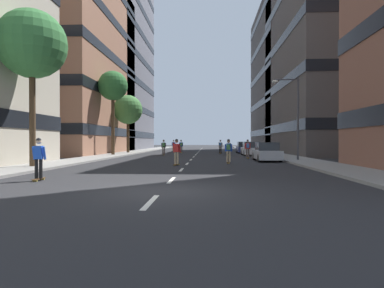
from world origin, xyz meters
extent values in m
plane|color=#28282B|center=(0.00, 29.48, 0.00)|extent=(176.86, 176.86, 0.00)
cube|color=gray|center=(-8.97, 33.16, 0.07)|extent=(3.08, 81.06, 0.14)
cube|color=gray|center=(8.97, 33.16, 0.07)|extent=(3.08, 81.06, 0.14)
cube|color=silver|center=(0.00, -2.00, 0.00)|extent=(0.16, 2.20, 0.01)
cube|color=silver|center=(0.00, 3.00, 0.00)|extent=(0.16, 2.20, 0.01)
cube|color=silver|center=(0.00, 8.00, 0.00)|extent=(0.16, 2.20, 0.01)
cube|color=silver|center=(0.00, 13.00, 0.00)|extent=(0.16, 2.20, 0.01)
cube|color=silver|center=(0.00, 18.00, 0.00)|extent=(0.16, 2.20, 0.01)
cube|color=silver|center=(0.00, 23.00, 0.00)|extent=(0.16, 2.20, 0.01)
cube|color=silver|center=(0.00, 28.00, 0.00)|extent=(0.16, 2.20, 0.01)
cube|color=silver|center=(0.00, 33.00, 0.00)|extent=(0.16, 2.20, 0.01)
cube|color=silver|center=(0.00, 38.00, 0.00)|extent=(0.16, 2.20, 0.01)
cube|color=silver|center=(0.00, 43.00, 0.00)|extent=(0.16, 2.20, 0.01)
cube|color=silver|center=(0.00, 48.00, 0.00)|extent=(0.16, 2.20, 0.01)
cube|color=silver|center=(0.00, 53.00, 0.00)|extent=(0.16, 2.20, 0.01)
cube|color=silver|center=(0.00, 58.00, 0.00)|extent=(0.16, 2.20, 0.01)
cube|color=silver|center=(0.00, 63.00, 0.00)|extent=(0.16, 2.20, 0.01)
cube|color=#9E6B51|center=(-17.64, 31.51, 11.69)|extent=(14.25, 22.45, 23.39)
cube|color=black|center=(-17.64, 31.51, 2.81)|extent=(14.37, 22.57, 1.10)
cube|color=black|center=(-17.64, 31.51, 7.48)|extent=(14.37, 22.57, 1.10)
cube|color=black|center=(-17.64, 31.51, 12.16)|extent=(14.37, 22.57, 1.10)
cube|color=black|center=(-17.64, 31.51, 16.84)|extent=(14.37, 22.57, 1.10)
cube|color=slate|center=(-17.64, 49.47, 18.13)|extent=(14.25, 23.65, 36.26)
cube|color=black|center=(-17.64, 49.47, 2.72)|extent=(14.37, 23.77, 1.10)
cube|color=black|center=(-17.64, 49.47, 7.25)|extent=(14.37, 23.77, 1.10)
cube|color=black|center=(-17.64, 49.47, 11.79)|extent=(14.37, 23.77, 1.10)
cube|color=black|center=(-17.64, 49.47, 16.32)|extent=(14.37, 23.77, 1.10)
cube|color=black|center=(-17.64, 49.47, 20.85)|extent=(14.37, 23.77, 1.10)
cube|color=black|center=(-17.64, 49.47, 25.39)|extent=(14.37, 23.77, 1.10)
cube|color=#4C4744|center=(17.64, 31.51, 13.49)|extent=(14.25, 22.34, 26.98)
cube|color=black|center=(17.64, 31.51, 3.24)|extent=(14.37, 22.46, 1.10)
cube|color=black|center=(17.64, 31.51, 8.63)|extent=(14.37, 22.46, 1.10)
cube|color=black|center=(17.64, 31.51, 14.03)|extent=(14.37, 22.46, 1.10)
cube|color=#4C4744|center=(17.64, 49.47, 12.79)|extent=(14.25, 23.20, 25.58)
cube|color=black|center=(17.64, 49.47, 3.07)|extent=(14.37, 23.32, 1.10)
cube|color=black|center=(17.64, 49.47, 8.19)|extent=(14.37, 23.32, 1.10)
cube|color=black|center=(17.64, 49.47, 13.30)|extent=(14.37, 23.32, 1.10)
cube|color=black|center=(17.64, 49.47, 18.42)|extent=(14.37, 23.32, 1.10)
cube|color=black|center=(17.64, 49.47, 23.53)|extent=(14.37, 23.32, 1.10)
cube|color=navy|center=(6.23, 34.15, 0.53)|extent=(1.80, 4.40, 0.70)
cube|color=#2D3338|center=(6.23, 34.00, 1.20)|extent=(1.60, 2.10, 0.64)
cylinder|color=black|center=(5.43, 35.60, 0.32)|extent=(0.22, 0.64, 0.64)
cylinder|color=black|center=(7.03, 35.60, 0.32)|extent=(0.22, 0.64, 0.64)
cylinder|color=black|center=(5.43, 32.70, 0.32)|extent=(0.22, 0.64, 0.64)
cylinder|color=black|center=(7.03, 32.70, 0.32)|extent=(0.22, 0.64, 0.64)
cube|color=silver|center=(6.23, 26.78, 0.53)|extent=(1.80, 4.40, 0.70)
cube|color=#2D3338|center=(6.23, 26.63, 1.20)|extent=(1.60, 2.10, 0.64)
cylinder|color=black|center=(5.43, 28.23, 0.32)|extent=(0.22, 0.64, 0.64)
cylinder|color=black|center=(7.03, 28.23, 0.32)|extent=(0.22, 0.64, 0.64)
cylinder|color=black|center=(5.43, 25.33, 0.32)|extent=(0.22, 0.64, 0.64)
cylinder|color=black|center=(7.03, 25.33, 0.32)|extent=(0.22, 0.64, 0.64)
cube|color=#B2B7BF|center=(6.23, 16.33, 0.53)|extent=(1.80, 4.40, 0.70)
cube|color=#2D3338|center=(6.23, 16.18, 1.20)|extent=(1.60, 2.10, 0.64)
cylinder|color=black|center=(5.43, 17.78, 0.32)|extent=(0.22, 0.64, 0.64)
cylinder|color=black|center=(7.03, 17.78, 0.32)|extent=(0.22, 0.64, 0.64)
cylinder|color=black|center=(5.43, 14.88, 0.32)|extent=(0.22, 0.64, 0.64)
cylinder|color=black|center=(7.03, 14.88, 0.32)|extent=(0.22, 0.64, 0.64)
cylinder|color=#4C3823|center=(-8.97, 8.48, 3.08)|extent=(0.36, 0.36, 5.87)
sphere|color=#387A3D|center=(-8.97, 8.48, 7.43)|extent=(4.07, 4.07, 4.07)
cylinder|color=#4C3823|center=(-8.97, 25.13, 3.36)|extent=(0.36, 0.36, 6.43)
sphere|color=#2D6B33|center=(-8.97, 25.13, 7.70)|extent=(3.22, 3.22, 3.22)
cylinder|color=#4C3823|center=(-8.97, 31.87, 2.26)|extent=(0.36, 0.36, 4.24)
sphere|color=#478442|center=(-8.97, 31.87, 5.70)|extent=(3.76, 3.76, 3.76)
cylinder|color=#3F3F44|center=(8.66, 16.06, 3.39)|extent=(0.16, 0.16, 6.50)
cylinder|color=#3F3F44|center=(7.76, 16.06, 6.54)|extent=(1.80, 0.10, 0.10)
ellipsoid|color=silver|center=(6.86, 16.06, 6.39)|extent=(0.50, 0.30, 0.24)
cube|color=brown|center=(3.00, 13.59, 0.08)|extent=(0.30, 0.92, 0.02)
cylinder|color=#D8BF4C|center=(3.04, 13.91, 0.04)|extent=(0.19, 0.09, 0.07)
cylinder|color=#D8BF4C|center=(2.96, 13.28, 0.04)|extent=(0.19, 0.09, 0.07)
cylinder|color=tan|center=(2.91, 13.60, 0.49)|extent=(0.16, 0.16, 0.80)
cylinder|color=tan|center=(3.09, 13.58, 0.49)|extent=(0.16, 0.16, 0.80)
cube|color=blue|center=(3.00, 13.59, 1.17)|extent=(0.34, 0.24, 0.55)
cylinder|color=blue|center=(2.79, 13.67, 1.14)|extent=(0.12, 0.24, 0.55)
cylinder|color=blue|center=(3.22, 13.62, 1.14)|extent=(0.12, 0.24, 0.55)
sphere|color=#997051|center=(3.00, 13.61, 1.62)|extent=(0.22, 0.22, 0.22)
sphere|color=black|center=(3.00, 13.61, 1.67)|extent=(0.21, 0.21, 0.21)
cube|color=#4C8C4C|center=(2.98, 13.42, 1.20)|extent=(0.28, 0.19, 0.40)
cube|color=brown|center=(-3.64, 27.03, 0.08)|extent=(0.28, 0.91, 0.02)
cylinder|color=#D8BF4C|center=(-3.67, 27.35, 0.04)|extent=(0.19, 0.09, 0.07)
cylinder|color=#D8BF4C|center=(-3.61, 26.71, 0.04)|extent=(0.19, 0.09, 0.07)
cylinder|color=#594C47|center=(-3.73, 27.02, 0.49)|extent=(0.15, 0.15, 0.80)
cylinder|color=#594C47|center=(-3.55, 27.04, 0.49)|extent=(0.15, 0.15, 0.80)
cube|color=black|center=(-3.64, 27.03, 1.17)|extent=(0.34, 0.23, 0.55)
cylinder|color=black|center=(-3.86, 27.06, 1.14)|extent=(0.11, 0.24, 0.55)
cylinder|color=black|center=(-3.42, 27.10, 1.14)|extent=(0.11, 0.24, 0.55)
sphere|color=#997051|center=(-3.64, 27.05, 1.62)|extent=(0.22, 0.22, 0.22)
sphere|color=black|center=(-3.64, 27.05, 1.67)|extent=(0.21, 0.21, 0.21)
cube|color=#4C8C4C|center=(-3.62, 26.85, 1.20)|extent=(0.27, 0.18, 0.40)
cube|color=brown|center=(5.20, 20.55, 0.08)|extent=(0.21, 0.90, 0.02)
cylinder|color=#D8BF4C|center=(5.20, 20.87, 0.04)|extent=(0.18, 0.07, 0.07)
cylinder|color=#D8BF4C|center=(5.20, 20.23, 0.04)|extent=(0.18, 0.07, 0.07)
cylinder|color=#594C47|center=(5.11, 20.55, 0.49)|extent=(0.14, 0.14, 0.80)
cylinder|color=#594C47|center=(5.29, 20.55, 0.49)|extent=(0.14, 0.14, 0.80)
cube|color=red|center=(5.20, 20.55, 1.17)|extent=(0.32, 0.20, 0.55)
cylinder|color=red|center=(4.98, 20.60, 1.14)|extent=(0.09, 0.23, 0.55)
cylinder|color=red|center=(5.42, 20.60, 1.14)|extent=(0.09, 0.23, 0.55)
sphere|color=beige|center=(5.20, 20.57, 1.62)|extent=(0.22, 0.22, 0.22)
sphere|color=black|center=(5.20, 20.57, 1.67)|extent=(0.21, 0.21, 0.21)
cube|color=#3F72BF|center=(5.20, 20.37, 1.20)|extent=(0.26, 0.16, 0.40)
cube|color=brown|center=(3.04, 32.52, 0.08)|extent=(0.41, 0.92, 0.02)
cylinder|color=#D8BF4C|center=(3.12, 32.83, 0.04)|extent=(0.19, 0.11, 0.07)
cylinder|color=#D8BF4C|center=(2.96, 32.21, 0.04)|extent=(0.19, 0.11, 0.07)
cylinder|color=black|center=(2.95, 32.54, 0.49)|extent=(0.17, 0.17, 0.80)
cylinder|color=black|center=(3.13, 32.50, 0.49)|extent=(0.17, 0.17, 0.80)
cube|color=white|center=(3.04, 32.52, 1.17)|extent=(0.36, 0.27, 0.55)
cylinder|color=white|center=(2.84, 32.62, 1.14)|extent=(0.14, 0.24, 0.55)
cylinder|color=white|center=(3.27, 32.51, 1.14)|extent=(0.14, 0.24, 0.55)
sphere|color=beige|center=(3.05, 32.54, 1.62)|extent=(0.22, 0.22, 0.22)
sphere|color=black|center=(3.05, 32.54, 1.67)|extent=(0.21, 0.21, 0.21)
cube|color=#3F72BF|center=(3.00, 32.34, 1.20)|extent=(0.29, 0.22, 0.40)
cube|color=brown|center=(3.83, 27.64, 0.08)|extent=(0.25, 0.91, 0.02)
cylinder|color=#D8BF4C|center=(3.85, 27.95, 0.04)|extent=(0.18, 0.08, 0.07)
cylinder|color=#D8BF4C|center=(3.81, 27.32, 0.04)|extent=(0.18, 0.08, 0.07)
cylinder|color=#594C47|center=(3.74, 27.64, 0.49)|extent=(0.15, 0.15, 0.80)
cylinder|color=#594C47|center=(3.92, 27.63, 0.49)|extent=(0.15, 0.15, 0.80)
cube|color=white|center=(3.83, 27.64, 1.17)|extent=(0.33, 0.22, 0.55)
cylinder|color=white|center=(3.61, 27.70, 1.14)|extent=(0.10, 0.23, 0.55)
cylinder|color=white|center=(4.05, 27.67, 1.14)|extent=(0.10, 0.23, 0.55)
sphere|color=beige|center=(3.83, 27.66, 1.62)|extent=(0.22, 0.22, 0.22)
sphere|color=black|center=(3.83, 27.66, 1.67)|extent=(0.21, 0.21, 0.21)
cube|color=brown|center=(-0.61, 11.35, 0.08)|extent=(0.41, 0.92, 0.02)
cylinder|color=#D8BF4C|center=(-0.54, 11.66, 0.04)|extent=(0.19, 0.11, 0.07)
cylinder|color=#D8BF4C|center=(-0.69, 11.04, 0.04)|extent=(0.19, 0.11, 0.07)
cylinder|color=tan|center=(-0.70, 11.37, 0.49)|extent=(0.17, 0.17, 0.80)
cylinder|color=tan|center=(-0.53, 11.33, 0.49)|extent=(0.17, 0.17, 0.80)
cube|color=red|center=(-0.61, 11.35, 1.17)|extent=(0.36, 0.27, 0.55)
cylinder|color=red|center=(-0.81, 11.45, 1.14)|extent=(0.14, 0.24, 0.55)
cylinder|color=red|center=(-0.39, 11.34, 1.14)|extent=(0.14, 0.24, 0.55)
sphere|color=#997051|center=(-0.61, 11.37, 1.62)|extent=(0.22, 0.22, 0.22)
sphere|color=black|center=(-0.61, 11.37, 1.67)|extent=(0.21, 0.21, 0.21)
cube|color=brown|center=(-5.47, 2.51, 0.08)|extent=(0.24, 0.91, 0.02)
cylinder|color=#D8BF4C|center=(-5.48, 2.83, 0.04)|extent=(0.18, 0.08, 0.07)
cylinder|color=#D8BF4C|center=(-5.45, 2.19, 0.04)|extent=(0.18, 0.08, 0.07)
cylinder|color=black|center=(-5.56, 2.51, 0.49)|extent=(0.15, 0.15, 0.80)
cylinder|color=black|center=(-5.38, 2.51, 0.49)|extent=(0.15, 0.15, 0.80)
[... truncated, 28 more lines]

